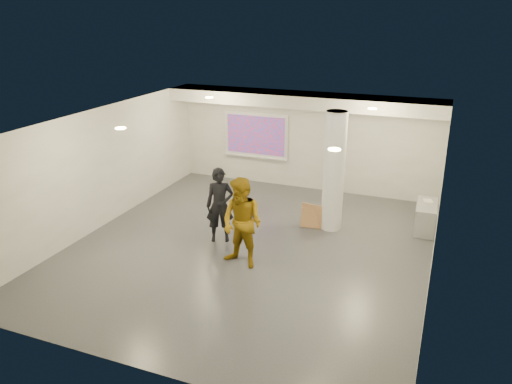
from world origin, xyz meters
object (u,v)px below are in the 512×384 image
at_px(projection_screen, 256,136).
at_px(woman, 220,205).
at_px(man, 242,223).
at_px(credenza, 425,217).
at_px(column, 334,172).

xyz_separation_m(projection_screen, woman, (0.79, -4.33, -0.63)).
bearing_deg(man, projection_screen, 121.71).
bearing_deg(projection_screen, woman, -79.61).
bearing_deg(credenza, woman, -154.06).
bearing_deg(credenza, projection_screen, 158.09).
xyz_separation_m(woman, man, (0.98, -0.96, 0.09)).
relative_size(credenza, man, 0.60).
bearing_deg(man, credenza, 56.91).
bearing_deg(column, credenza, 18.96).
xyz_separation_m(projection_screen, man, (1.77, -5.28, -0.54)).
relative_size(projection_screen, man, 1.06).
height_order(column, projection_screen, column).
bearing_deg(woman, projection_screen, 78.04).
distance_m(projection_screen, credenza, 5.77).
distance_m(column, woman, 2.91).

